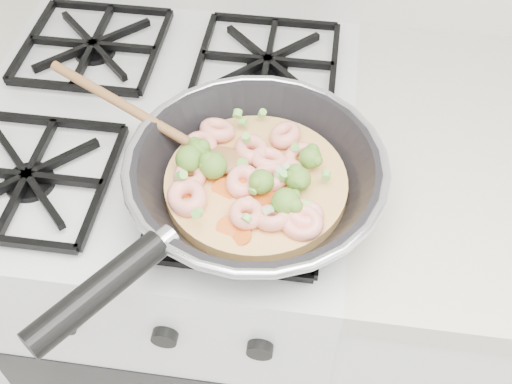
# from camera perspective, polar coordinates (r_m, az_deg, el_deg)

# --- Properties ---
(stove) EXTENTS (0.60, 0.60, 0.92)m
(stove) POSITION_cam_1_polar(r_m,az_deg,el_deg) (1.31, -6.63, -7.50)
(stove) COLOR silver
(stove) RESTS_ON ground
(skillet) EXTENTS (0.48, 0.46, 0.10)m
(skillet) POSITION_cam_1_polar(r_m,az_deg,el_deg) (0.80, -0.38, 1.27)
(skillet) COLOR black
(skillet) RESTS_ON stove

